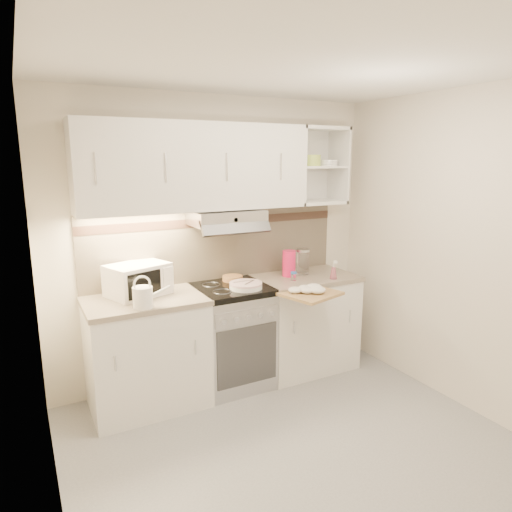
# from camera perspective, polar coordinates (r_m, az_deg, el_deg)

# --- Properties ---
(ground) EXTENTS (3.00, 3.00, 0.00)m
(ground) POSITION_cam_1_polar(r_m,az_deg,el_deg) (3.42, 5.60, -23.10)
(ground) COLOR #9B9B9D
(ground) RESTS_ON ground
(room_shell) EXTENTS (3.04, 2.84, 2.52)m
(room_shell) POSITION_cam_1_polar(r_m,az_deg,el_deg) (3.13, 2.53, 5.85)
(room_shell) COLOR silver
(room_shell) RESTS_ON ground
(base_cabinet_left) EXTENTS (0.90, 0.60, 0.86)m
(base_cabinet_left) POSITION_cam_1_polar(r_m,az_deg,el_deg) (3.83, -13.44, -11.91)
(base_cabinet_left) COLOR white
(base_cabinet_left) RESTS_ON ground
(worktop_left) EXTENTS (0.92, 0.62, 0.04)m
(worktop_left) POSITION_cam_1_polar(r_m,az_deg,el_deg) (3.67, -13.78, -5.47)
(worktop_left) COLOR gray
(worktop_left) RESTS_ON base_cabinet_left
(base_cabinet_right) EXTENTS (0.90, 0.60, 0.86)m
(base_cabinet_right) POSITION_cam_1_polar(r_m,az_deg,el_deg) (4.40, 5.99, -8.41)
(base_cabinet_right) COLOR white
(base_cabinet_right) RESTS_ON ground
(worktop_right) EXTENTS (0.92, 0.62, 0.04)m
(worktop_right) POSITION_cam_1_polar(r_m,az_deg,el_deg) (4.27, 6.12, -2.73)
(worktop_right) COLOR gray
(worktop_right) RESTS_ON base_cabinet_right
(electric_range) EXTENTS (0.60, 0.60, 0.90)m
(electric_range) POSITION_cam_1_polar(r_m,az_deg,el_deg) (4.05, -2.99, -9.90)
(electric_range) COLOR #B7B7BC
(electric_range) RESTS_ON ground
(microwave) EXTENTS (0.53, 0.46, 0.25)m
(microwave) POSITION_cam_1_polar(r_m,az_deg,el_deg) (3.74, -14.56, -2.87)
(microwave) COLOR white
(microwave) RESTS_ON worktop_left
(watering_can) EXTENTS (0.28, 0.14, 0.24)m
(watering_can) POSITION_cam_1_polar(r_m,az_deg,el_deg) (3.42, -13.82, -4.89)
(watering_can) COLOR white
(watering_can) RESTS_ON worktop_left
(plate_stack) EXTENTS (0.27, 0.27, 0.06)m
(plate_stack) POSITION_cam_1_polar(r_m,az_deg,el_deg) (3.82, -1.28, -3.71)
(plate_stack) COLOR white
(plate_stack) RESTS_ON electric_range
(bread_loaf) EXTENTS (0.18, 0.18, 0.05)m
(bread_loaf) POSITION_cam_1_polar(r_m,az_deg,el_deg) (4.07, -2.94, -2.79)
(bread_loaf) COLOR #B5894A
(bread_loaf) RESTS_ON electric_range
(pink_pitcher) EXTENTS (0.13, 0.12, 0.24)m
(pink_pitcher) POSITION_cam_1_polar(r_m,az_deg,el_deg) (4.21, 4.15, -0.92)
(pink_pitcher) COLOR #E91A55
(pink_pitcher) RESTS_ON worktop_right
(glass_jar) EXTENTS (0.13, 0.13, 0.24)m
(glass_jar) POSITION_cam_1_polar(r_m,az_deg,el_deg) (4.29, 5.82, -0.71)
(glass_jar) COLOR white
(glass_jar) RESTS_ON worktop_right
(spice_jar) EXTENTS (0.05, 0.05, 0.08)m
(spice_jar) POSITION_cam_1_polar(r_m,az_deg,el_deg) (4.08, 4.73, -2.51)
(spice_jar) COLOR white
(spice_jar) RESTS_ON worktop_right
(spray_bottle) EXTENTS (0.07, 0.07, 0.18)m
(spray_bottle) POSITION_cam_1_polar(r_m,az_deg,el_deg) (4.17, 9.66, -1.90)
(spray_bottle) COLOR pink
(spray_bottle) RESTS_ON worktop_right
(cutting_board) EXTENTS (0.52, 0.49, 0.02)m
(cutting_board) POSITION_cam_1_polar(r_m,az_deg,el_deg) (3.81, 6.78, -4.69)
(cutting_board) COLOR #A9764F
(cutting_board) RESTS_ON base_cabinet_right
(dish_towel) EXTENTS (0.35, 0.32, 0.08)m
(dish_towel) POSITION_cam_1_polar(r_m,az_deg,el_deg) (3.77, 6.28, -4.07)
(dish_towel) COLOR white
(dish_towel) RESTS_ON cutting_board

